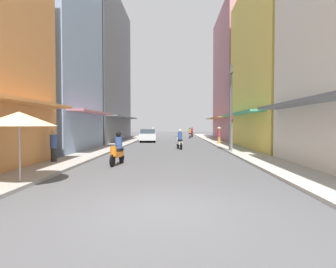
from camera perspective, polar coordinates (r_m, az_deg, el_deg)
name	(u,v)px	position (r m, az deg, el deg)	size (l,w,h in m)	color
ground_plane	(171,145)	(25.31, 0.69, -2.37)	(102.76, 102.76, 0.00)	#4C4C4F
sidewalk_left	(119,144)	(25.88, -10.42, -2.17)	(1.94, 54.71, 0.12)	#9E9991
sidewalk_right	(224,144)	(25.71, 11.89, -2.21)	(1.94, 54.71, 0.12)	#ADA89E
building_left_mid	(45,39)	(22.02, -24.94, 18.05)	(7.05, 8.20, 16.16)	#8CA5CC
building_left_far	(94,70)	(32.47, -15.57, 13.07)	(7.05, 13.80, 16.43)	slate
building_right_mid	(284,65)	(23.38, 23.69, 13.41)	(7.05, 11.47, 13.23)	#EFD159
building_right_far	(244,76)	(35.30, 15.97, 11.89)	(7.05, 11.95, 16.11)	#B7727F
motorbike_maroon	(192,133)	(40.93, 5.15, 0.25)	(0.65, 1.78, 1.58)	black
motorbike_white	(180,140)	(20.94, 2.50, -1.33)	(0.60, 1.79, 1.58)	black
motorbike_orange	(117,150)	(12.84, -10.84, -3.42)	(0.55, 1.80, 1.58)	black
motorbike_black	(152,134)	(34.44, -3.37, -0.06)	(0.68, 1.77, 1.58)	black
motorbike_silver	(190,133)	(37.83, 4.70, 0.12)	(0.55, 1.81, 1.58)	black
parked_car	(148,135)	(30.09, -4.38, -0.28)	(2.11, 4.24, 1.45)	silver
pedestrian_crossing	(219,135)	(29.23, 11.02, -0.20)	(0.34, 0.34, 1.65)	#262628
pedestrian_foreground	(54,147)	(14.01, -23.42, -2.52)	(0.34, 0.34, 1.69)	#262628
pedestrian_far	(219,135)	(26.11, 10.96, -0.11)	(0.44, 0.44, 1.75)	#BF8C3F
vendor_umbrella	(19,119)	(9.45, -29.42, 2.84)	(2.24, 2.24, 2.31)	#99999E
utility_pole	(231,108)	(19.05, 13.35, 5.53)	(0.20, 1.20, 6.06)	#4C4C4F
street_sign_no_entry	(232,128)	(18.06, 13.61, 1.31)	(0.07, 0.60, 2.65)	gray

